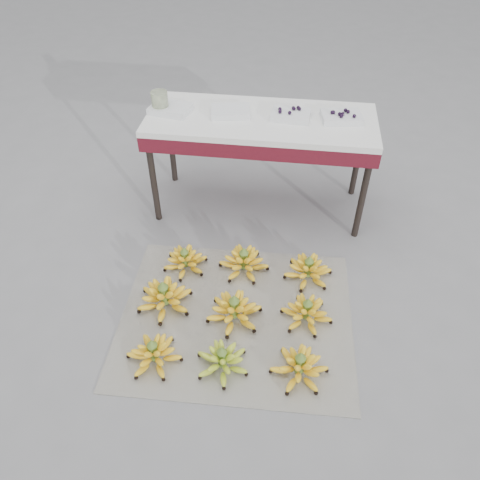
# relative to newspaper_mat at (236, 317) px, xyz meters

# --- Properties ---
(ground) EXTENTS (60.00, 60.00, 0.00)m
(ground) POSITION_rel_newspaper_mat_xyz_m (-0.09, 0.04, -0.00)
(ground) COLOR slate
(ground) RESTS_ON ground
(newspaper_mat) EXTENTS (1.28, 1.09, 0.01)m
(newspaper_mat) POSITION_rel_newspaper_mat_xyz_m (0.00, 0.00, 0.00)
(newspaper_mat) COLOR beige
(newspaper_mat) RESTS_ON ground
(bunch_front_left) EXTENTS (0.33, 0.33, 0.17)m
(bunch_front_left) POSITION_rel_newspaper_mat_xyz_m (-0.37, -0.33, 0.06)
(bunch_front_left) COLOR yellow
(bunch_front_left) RESTS_ON newspaper_mat
(bunch_front_center) EXTENTS (0.35, 0.35, 0.16)m
(bunch_front_center) POSITION_rel_newspaper_mat_xyz_m (-0.02, -0.32, 0.06)
(bunch_front_center) COLOR olive
(bunch_front_center) RESTS_ON newspaper_mat
(bunch_front_right) EXTENTS (0.28, 0.28, 0.17)m
(bunch_front_right) POSITION_rel_newspaper_mat_xyz_m (0.35, -0.31, 0.06)
(bunch_front_right) COLOR yellow
(bunch_front_right) RESTS_ON newspaper_mat
(bunch_mid_left) EXTENTS (0.39, 0.39, 0.19)m
(bunch_mid_left) POSITION_rel_newspaper_mat_xyz_m (-0.40, 0.03, 0.07)
(bunch_mid_left) COLOR yellow
(bunch_mid_left) RESTS_ON newspaper_mat
(bunch_mid_center) EXTENTS (0.30, 0.30, 0.18)m
(bunch_mid_center) POSITION_rel_newspaper_mat_xyz_m (-0.01, -0.01, 0.07)
(bunch_mid_center) COLOR yellow
(bunch_mid_center) RESTS_ON newspaper_mat
(bunch_mid_right) EXTENTS (0.33, 0.33, 0.17)m
(bunch_mid_right) POSITION_rel_newspaper_mat_xyz_m (0.38, 0.03, 0.06)
(bunch_mid_right) COLOR yellow
(bunch_mid_right) RESTS_ON newspaper_mat
(bunch_back_left) EXTENTS (0.28, 0.28, 0.16)m
(bunch_back_left) POSITION_rel_newspaper_mat_xyz_m (-0.36, 0.34, 0.06)
(bunch_back_left) COLOR yellow
(bunch_back_left) RESTS_ON newspaper_mat
(bunch_back_center) EXTENTS (0.35, 0.35, 0.18)m
(bunch_back_center) POSITION_rel_newspaper_mat_xyz_m (-0.01, 0.36, 0.06)
(bunch_back_center) COLOR yellow
(bunch_back_center) RESTS_ON newspaper_mat
(bunch_back_right) EXTENTS (0.34, 0.34, 0.17)m
(bunch_back_right) POSITION_rel_newspaper_mat_xyz_m (0.38, 0.35, 0.06)
(bunch_back_right) COLOR yellow
(bunch_back_right) RESTS_ON newspaper_mat
(vendor_table) EXTENTS (1.41, 0.56, 0.68)m
(vendor_table) POSITION_rel_newspaper_mat_xyz_m (0.02, 1.01, 0.60)
(vendor_table) COLOR black
(vendor_table) RESTS_ON ground
(tray_far_left) EXTENTS (0.27, 0.21, 0.04)m
(tray_far_left) POSITION_rel_newspaper_mat_xyz_m (-0.55, 1.01, 0.69)
(tray_far_left) COLOR silver
(tray_far_left) RESTS_ON vendor_table
(tray_left) EXTENTS (0.26, 0.21, 0.04)m
(tray_left) POSITION_rel_newspaper_mat_xyz_m (-0.18, 1.03, 0.69)
(tray_left) COLOR silver
(tray_left) RESTS_ON vendor_table
(tray_right) EXTENTS (0.24, 0.18, 0.06)m
(tray_right) POSITION_rel_newspaper_mat_xyz_m (0.19, 1.03, 0.69)
(tray_right) COLOR silver
(tray_right) RESTS_ON vendor_table
(tray_far_right) EXTENTS (0.26, 0.20, 0.06)m
(tray_far_right) POSITION_rel_newspaper_mat_xyz_m (0.50, 1.04, 0.69)
(tray_far_right) COLOR silver
(tray_far_right) RESTS_ON vendor_table
(glass_jar) EXTENTS (0.13, 0.13, 0.13)m
(glass_jar) POSITION_rel_newspaper_mat_xyz_m (-0.61, 1.00, 0.74)
(glass_jar) COLOR beige
(glass_jar) RESTS_ON vendor_table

